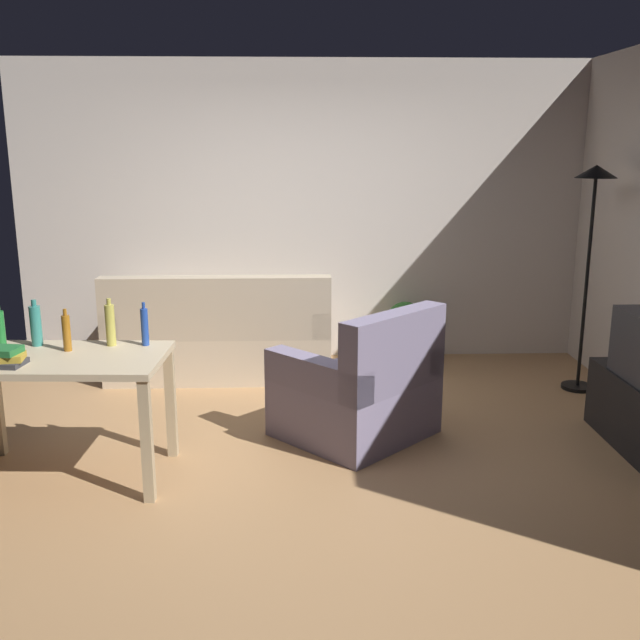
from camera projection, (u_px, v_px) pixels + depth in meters
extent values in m
cube|color=tan|center=(308.00, 449.00, 4.80)|extent=(5.20, 4.40, 0.02)
cube|color=silver|center=(303.00, 213.00, 6.62)|extent=(5.20, 0.10, 2.70)
cube|color=beige|center=(222.00, 351.00, 6.33)|extent=(1.89, 0.84, 0.40)
cube|color=#C0AD91|center=(216.00, 308.00, 5.89)|extent=(1.89, 0.16, 0.52)
cube|color=#C8B597|center=(320.00, 316.00, 6.29)|extent=(0.16, 0.84, 0.22)
cube|color=#C8B597|center=(120.00, 317.00, 6.23)|extent=(0.16, 0.84, 0.22)
cylinder|color=black|center=(577.00, 387.00, 5.96)|extent=(0.26, 0.26, 0.03)
cylinder|color=black|center=(586.00, 285.00, 5.75)|extent=(0.03, 0.03, 1.68)
cone|color=black|center=(596.00, 171.00, 5.54)|extent=(0.32, 0.32, 0.10)
cube|color=#C6B28E|center=(61.00, 359.00, 4.21)|extent=(1.23, 0.75, 0.04)
cube|color=tan|center=(147.00, 441.00, 3.99)|extent=(0.06, 0.06, 0.72)
cube|color=tan|center=(171.00, 403.00, 4.60)|extent=(0.06, 0.06, 0.72)
cylinder|color=brown|center=(405.00, 351.00, 6.65)|extent=(0.24, 0.24, 0.22)
sphere|color=#2D6B28|center=(405.00, 321.00, 6.59)|extent=(0.36, 0.36, 0.36)
cube|color=gray|center=(354.00, 406.00, 4.99)|extent=(1.23, 1.23, 0.40)
cube|color=slate|center=(394.00, 352.00, 4.65)|extent=(0.76, 0.74, 0.52)
cube|color=gray|center=(389.00, 352.00, 5.17)|extent=(0.70, 0.72, 0.22)
cube|color=gray|center=(317.00, 375.00, 4.66)|extent=(0.70, 0.72, 0.22)
cylinder|color=#1E722D|center=(0.00, 329.00, 4.39)|extent=(0.06, 0.06, 0.22)
cylinder|color=teal|center=(36.00, 326.00, 4.40)|extent=(0.07, 0.07, 0.25)
cylinder|color=teal|center=(34.00, 303.00, 4.37)|extent=(0.03, 0.03, 0.04)
cylinder|color=#9E6019|center=(67.00, 333.00, 4.29)|extent=(0.05, 0.05, 0.22)
cylinder|color=#9E6019|center=(65.00, 312.00, 4.26)|extent=(0.02, 0.02, 0.04)
cylinder|color=#BCB24C|center=(110.00, 325.00, 4.40)|extent=(0.06, 0.06, 0.26)
cylinder|color=#BCB24C|center=(109.00, 302.00, 4.37)|extent=(0.03, 0.03, 0.04)
cylinder|color=#2347A3|center=(145.00, 327.00, 4.41)|extent=(0.05, 0.05, 0.23)
cylinder|color=#2347A3|center=(143.00, 306.00, 4.38)|extent=(0.02, 0.02, 0.04)
cube|color=#333338|center=(1.00, 363.00, 4.02)|extent=(0.27, 0.20, 0.03)
cube|color=#B7932D|center=(2.00, 357.00, 4.01)|extent=(0.24, 0.17, 0.04)
cube|color=#236B33|center=(1.00, 351.00, 4.01)|extent=(0.23, 0.19, 0.04)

